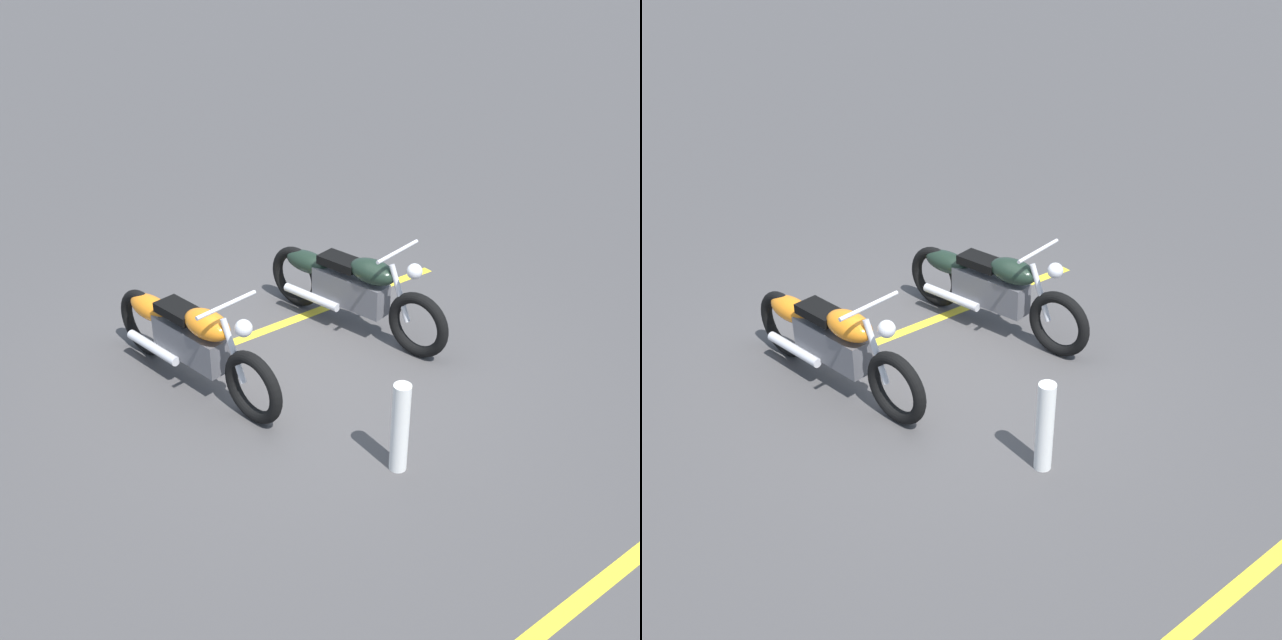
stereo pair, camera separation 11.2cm
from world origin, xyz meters
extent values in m
plane|color=#474444|center=(0.00, 0.00, 0.00)|extent=(60.00, 60.00, 0.00)
torus|color=black|center=(0.42, -0.81, 0.34)|extent=(0.68, 0.18, 0.67)
torus|color=black|center=(-1.13, -0.96, 0.34)|extent=(0.68, 0.18, 0.67)
cube|color=#59595E|center=(-0.40, -0.89, 0.42)|extent=(0.86, 0.30, 0.32)
ellipsoid|color=orange|center=(-0.13, -0.86, 0.72)|extent=(0.55, 0.33, 0.24)
ellipsoid|color=orange|center=(-0.97, -0.94, 0.56)|extent=(0.58, 0.29, 0.22)
cube|color=black|center=(-0.53, -0.90, 0.70)|extent=(0.46, 0.28, 0.09)
cylinder|color=silver|center=(0.20, -0.83, 0.60)|extent=(0.27, 0.08, 0.56)
cylinder|color=silver|center=(0.15, -0.83, 1.02)|extent=(0.10, 0.62, 0.04)
sphere|color=silver|center=(0.35, -0.81, 0.88)|extent=(0.15, 0.15, 0.15)
cylinder|color=silver|center=(-0.79, -1.07, 0.26)|extent=(0.71, 0.16, 0.09)
torus|color=black|center=(0.62, 1.00, 0.34)|extent=(0.68, 0.21, 0.67)
torus|color=black|center=(-0.92, 0.77, 0.34)|extent=(0.68, 0.21, 0.67)
cube|color=#59595E|center=(-0.20, 0.88, 0.42)|extent=(0.86, 0.34, 0.32)
ellipsoid|color=black|center=(0.07, 0.92, 0.72)|extent=(0.56, 0.35, 0.24)
ellipsoid|color=black|center=(-0.76, 0.79, 0.56)|extent=(0.59, 0.32, 0.22)
cube|color=black|center=(-0.33, 0.86, 0.70)|extent=(0.47, 0.30, 0.09)
cylinder|color=silver|center=(0.39, 0.97, 0.60)|extent=(0.27, 0.10, 0.56)
cylinder|color=silver|center=(0.34, 0.96, 1.02)|extent=(0.13, 0.62, 0.04)
sphere|color=silver|center=(0.54, 0.99, 0.88)|extent=(0.15, 0.15, 0.15)
cylinder|color=silver|center=(-0.58, 0.68, 0.26)|extent=(0.71, 0.19, 0.09)
cylinder|color=white|center=(1.66, -0.32, 0.40)|extent=(0.14, 0.14, 0.79)
cube|color=yellow|center=(-0.66, 0.88, 0.00)|extent=(0.31, 3.20, 0.01)
camera|label=1|loc=(4.84, -3.87, 4.10)|focal=43.67mm
camera|label=2|loc=(4.77, -3.96, 4.10)|focal=43.67mm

